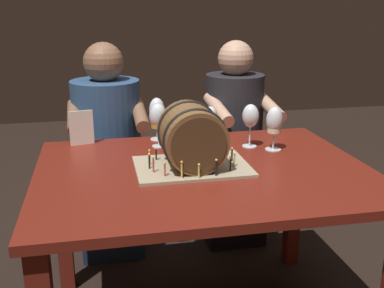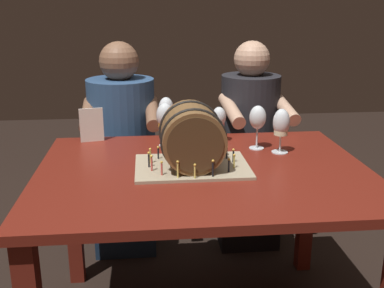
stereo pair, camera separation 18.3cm
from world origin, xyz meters
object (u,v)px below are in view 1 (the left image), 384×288
object	(u,v)px
menu_card	(81,128)
person_seated_right	(233,153)
dining_table	(204,193)
barrel_cake	(192,139)
wine_glass_red	(157,112)
wine_glass_white	(274,122)
wine_glass_amber	(158,118)
wine_glass_empty	(250,117)
wine_glass_rose	(210,118)
person_seated_left	(109,157)

from	to	relation	value
menu_card	person_seated_right	bearing A→B (deg)	11.06
dining_table	person_seated_right	bearing A→B (deg)	65.22
barrel_cake	wine_glass_red	world-z (taller)	barrel_cake
dining_table	wine_glass_red	size ratio (longest dim) A/B	6.46
wine_glass_white	wine_glass_amber	bearing A→B (deg)	162.91
person_seated_right	wine_glass_empty	bearing A→B (deg)	-99.34
dining_table	person_seated_right	world-z (taller)	person_seated_right
wine_glass_red	wine_glass_white	distance (m)	0.55
menu_card	person_seated_right	xyz separation A→B (m)	(0.84, 0.35, -0.29)
wine_glass_empty	wine_glass_red	bearing A→B (deg)	153.46
barrel_cake	wine_glass_red	distance (m)	0.43
wine_glass_amber	person_seated_right	world-z (taller)	person_seated_right
barrel_cake	wine_glass_rose	bearing A→B (deg)	65.38
dining_table	barrel_cake	world-z (taller)	barrel_cake
wine_glass_empty	wine_glass_amber	world-z (taller)	wine_glass_amber
wine_glass_red	person_seated_right	xyz separation A→B (m)	(0.49, 0.34, -0.34)
barrel_cake	wine_glass_white	xyz separation A→B (m)	(0.40, 0.16, 0.01)
dining_table	wine_glass_empty	world-z (taller)	wine_glass_empty
dining_table	wine_glass_amber	bearing A→B (deg)	112.77
wine_glass_amber	person_seated_right	xyz separation A→B (m)	(0.50, 0.45, -0.34)
wine_glass_amber	menu_card	bearing A→B (deg)	163.08
barrel_cake	wine_glass_red	size ratio (longest dim) A/B	2.20
wine_glass_empty	wine_glass_amber	distance (m)	0.42
menu_card	wine_glass_rose	bearing A→B (deg)	-17.53
wine_glass_red	wine_glass_amber	xyz separation A→B (m)	(-0.01, -0.11, -0.00)
barrel_cake	wine_glass_red	xyz separation A→B (m)	(-0.08, 0.43, 0.02)
wine_glass_empty	wine_glass_red	world-z (taller)	wine_glass_red
wine_glass_white	barrel_cake	bearing A→B (deg)	-158.37
wine_glass_red	wine_glass_white	world-z (taller)	wine_glass_red
barrel_cake	wine_glass_amber	bearing A→B (deg)	106.35
person_seated_right	wine_glass_white	bearing A→B (deg)	-89.96
dining_table	wine_glass_rose	size ratio (longest dim) A/B	7.86
wine_glass_red	menu_card	distance (m)	0.36
dining_table	menu_card	distance (m)	0.67
barrel_cake	wine_glass_empty	distance (m)	0.39
dining_table	menu_card	size ratio (longest dim) A/B	8.26
barrel_cake	wine_glass_empty	size ratio (longest dim) A/B	2.27
barrel_cake	menu_card	size ratio (longest dim) A/B	2.82
dining_table	barrel_cake	xyz separation A→B (m)	(-0.05, 0.01, 0.23)
barrel_cake	person_seated_left	world-z (taller)	person_seated_left
wine_glass_empty	person_seated_left	world-z (taller)	person_seated_left
person_seated_right	wine_glass_amber	bearing A→B (deg)	-137.75
dining_table	person_seated_left	bearing A→B (deg)	114.74
dining_table	wine_glass_amber	world-z (taller)	wine_glass_amber
person_seated_left	person_seated_right	bearing A→B (deg)	-0.03
wine_glass_red	wine_glass_amber	world-z (taller)	wine_glass_red
menu_card	wine_glass_amber	bearing A→B (deg)	-28.28
dining_table	person_seated_right	distance (m)	0.86
dining_table	wine_glass_amber	distance (m)	0.43
wine_glass_amber	dining_table	bearing A→B (deg)	-67.23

